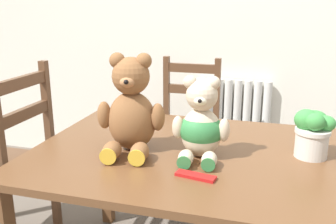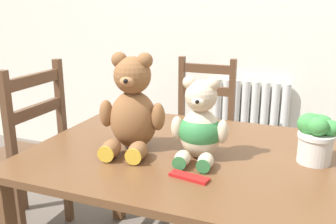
# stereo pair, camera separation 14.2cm
# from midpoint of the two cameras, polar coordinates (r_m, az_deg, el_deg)

# --- Properties ---
(wall_back) EXTENTS (8.00, 0.04, 2.60)m
(wall_back) POSITION_cam_midpoint_polar(r_m,az_deg,el_deg) (2.86, 8.69, 15.55)
(wall_back) COLOR silver
(wall_back) RESTS_ON ground_plane
(radiator) EXTENTS (0.58, 0.10, 0.77)m
(radiator) POSITION_cam_midpoint_polar(r_m,az_deg,el_deg) (2.95, 8.28, -3.18)
(radiator) COLOR silver
(radiator) RESTS_ON ground_plane
(dining_table) EXTENTS (1.34, 0.99, 0.72)m
(dining_table) POSITION_cam_midpoint_polar(r_m,az_deg,el_deg) (1.64, 1.03, -8.73)
(dining_table) COLOR brown
(dining_table) RESTS_ON ground_plane
(wooden_chair_behind) EXTENTS (0.40, 0.38, 0.97)m
(wooden_chair_behind) POSITION_cam_midpoint_polar(r_m,az_deg,el_deg) (2.56, 1.29, -3.05)
(wooden_chair_behind) COLOR brown
(wooden_chair_behind) RESTS_ON ground_plane
(wooden_chair_side) EXTENTS (0.40, 0.44, 1.02)m
(wooden_chair_side) POSITION_cam_midpoint_polar(r_m,az_deg,el_deg) (2.25, -24.75, -6.96)
(wooden_chair_side) COLOR brown
(wooden_chair_side) RESTS_ON ground_plane
(teddy_bear_left) EXTENTS (0.29, 0.31, 0.41)m
(teddy_bear_left) POSITION_cam_midpoint_polar(r_m,az_deg,el_deg) (1.58, -8.24, 0.31)
(teddy_bear_left) COLOR brown
(teddy_bear_left) RESTS_ON dining_table
(teddy_bear_right) EXTENTS (0.24, 0.25, 0.34)m
(teddy_bear_right) POSITION_cam_midpoint_polar(r_m,az_deg,el_deg) (1.50, 2.35, -2.13)
(teddy_bear_right) COLOR beige
(teddy_bear_right) RESTS_ON dining_table
(potted_plant) EXTENTS (0.16, 0.16, 0.20)m
(potted_plant) POSITION_cam_midpoint_polar(r_m,az_deg,el_deg) (1.60, 18.87, -2.82)
(potted_plant) COLOR beige
(potted_plant) RESTS_ON dining_table
(chocolate_bar) EXTENTS (0.15, 0.07, 0.01)m
(chocolate_bar) POSITION_cam_midpoint_polar(r_m,az_deg,el_deg) (1.37, 1.22, -9.78)
(chocolate_bar) COLOR red
(chocolate_bar) RESTS_ON dining_table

